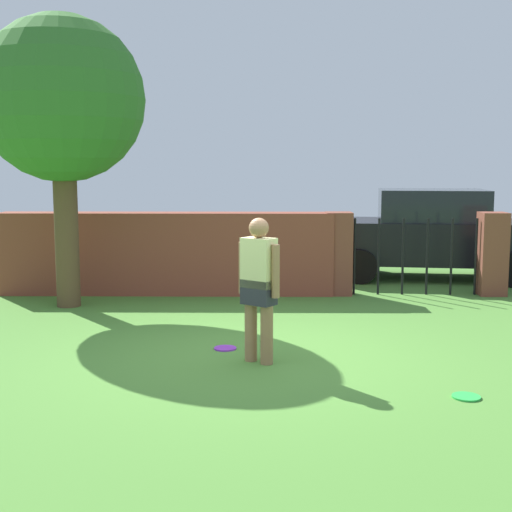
% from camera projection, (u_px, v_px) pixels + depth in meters
% --- Properties ---
extents(ground_plane, '(40.00, 40.00, 0.00)m').
position_uv_depth(ground_plane, '(250.00, 356.00, 8.09)').
color(ground_plane, '#4C8433').
extents(brick_wall, '(5.63, 0.50, 1.39)m').
position_uv_depth(brick_wall, '(167.00, 253.00, 11.90)').
color(brick_wall, brown).
rests_on(brick_wall, ground).
extents(tree, '(2.51, 2.51, 4.43)m').
position_uv_depth(tree, '(62.00, 101.00, 10.56)').
color(tree, brown).
rests_on(tree, ground).
extents(person, '(0.45, 0.39, 1.62)m').
position_uv_depth(person, '(259.00, 283.00, 7.74)').
color(person, '#9E704C').
rests_on(person, ground).
extents(fence_gate, '(3.03, 0.44, 1.40)m').
position_uv_depth(fence_gate, '(415.00, 254.00, 11.85)').
color(fence_gate, brown).
rests_on(fence_gate, ground).
extents(car, '(4.37, 2.31, 1.72)m').
position_uv_depth(car, '(431.00, 234.00, 13.56)').
color(car, black).
rests_on(car, ground).
extents(frisbee_green, '(0.27, 0.27, 0.02)m').
position_uv_depth(frisbee_green, '(466.00, 397.00, 6.66)').
color(frisbee_green, green).
rests_on(frisbee_green, ground).
extents(frisbee_purple, '(0.27, 0.27, 0.02)m').
position_uv_depth(frisbee_purple, '(225.00, 348.00, 8.41)').
color(frisbee_purple, purple).
rests_on(frisbee_purple, ground).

